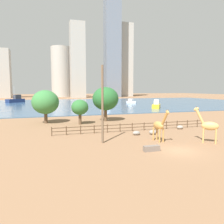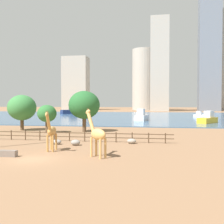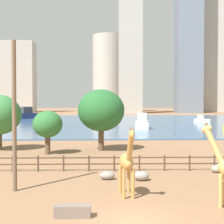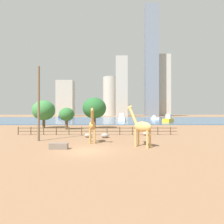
% 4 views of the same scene
% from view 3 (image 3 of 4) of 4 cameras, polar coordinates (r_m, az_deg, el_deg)
% --- Properties ---
extents(ground_plane, '(400.00, 400.00, 0.00)m').
position_cam_3_polar(ground_plane, '(96.23, -0.60, -1.62)').
color(ground_plane, '#8C6647').
extents(harbor_water, '(180.00, 86.00, 0.20)m').
position_cam_3_polar(harbor_water, '(93.23, -0.57, -1.67)').
color(harbor_water, '#3D6084').
rests_on(harbor_water, ground).
extents(giraffe_tall, '(0.98, 3.16, 4.35)m').
position_cam_3_polar(giraffe_tall, '(20.82, 2.49, -8.34)').
color(giraffe_tall, '#C18C47').
rests_on(giraffe_tall, ground).
extents(utility_pole, '(0.28, 0.28, 9.63)m').
position_cam_3_polar(utility_pole, '(22.68, -15.94, -0.64)').
color(utility_pole, brown).
rests_on(utility_pole, ground).
extents(boulder_near_fence, '(1.13, 0.91, 0.69)m').
position_cam_3_polar(boulder_near_fence, '(25.37, 4.91, -10.51)').
color(boulder_near_fence, gray).
rests_on(boulder_near_fence, ground).
extents(boulder_by_pole, '(1.11, 0.83, 0.62)m').
position_cam_3_polar(boulder_by_pole, '(29.23, 17.22, -9.00)').
color(boulder_by_pole, gray).
rests_on(boulder_by_pole, ground).
extents(boulder_small, '(1.12, 0.80, 0.60)m').
position_cam_3_polar(boulder_small, '(25.61, -0.80, -10.49)').
color(boulder_small, gray).
rests_on(boulder_small, ground).
extents(feeding_trough, '(1.80, 0.60, 0.60)m').
position_cam_3_polar(feeding_trough, '(17.78, -6.58, -16.06)').
color(feeding_trough, '#72665B').
rests_on(feeding_trough, ground).
extents(enclosure_fence, '(26.12, 0.14, 1.30)m').
position_cam_3_polar(enclosure_fence, '(28.52, 0.94, -8.28)').
color(enclosure_fence, '#4C3826').
rests_on(enclosure_fence, ground).
extents(tree_left_large, '(5.41, 5.41, 7.13)m').
position_cam_3_polar(tree_left_large, '(39.76, -1.82, 0.24)').
color(tree_left_large, brown).
rests_on(tree_left_large, ground).
extents(tree_center_broad, '(3.22, 3.22, 4.72)m').
position_cam_3_polar(tree_center_broad, '(37.75, -10.66, -2.07)').
color(tree_center_broad, brown).
rests_on(tree_center_broad, ground).
extents(boat_ferry, '(8.45, 8.04, 7.73)m').
position_cam_3_polar(boat_ferry, '(113.19, -14.37, -0.41)').
color(boat_ferry, navy).
rests_on(boat_ferry, harbor_water).
extents(boat_tug, '(3.60, 7.58, 3.21)m').
position_cam_3_polar(boat_tug, '(69.54, 5.05, -1.89)').
color(boat_tug, silver).
rests_on(boat_tug, harbor_water).
extents(boat_barge, '(4.53, 3.84, 1.94)m').
position_cam_3_polar(boat_barge, '(93.37, 14.81, -1.26)').
color(boat_barge, silver).
rests_on(boat_barge, harbor_water).
extents(skyline_tower_needle, '(10.87, 8.40, 55.80)m').
position_cam_3_polar(skyline_tower_needle, '(164.56, 3.06, 9.53)').
color(skyline_tower_needle, '#ADA89E').
rests_on(skyline_tower_needle, ground).
extents(skyline_block_central, '(17.09, 11.58, 36.48)m').
position_cam_3_polar(skyline_block_central, '(185.81, -15.34, 5.59)').
color(skyline_block_central, '#ADA89E').
rests_on(skyline_block_central, ground).
extents(skyline_tower_glass, '(12.56, 9.48, 107.86)m').
position_cam_3_polar(skyline_tower_glass, '(180.71, 12.67, 17.22)').
color(skyline_tower_glass, slate).
rests_on(skyline_tower_glass, ground).
extents(skyline_block_left, '(16.17, 15.62, 63.47)m').
position_cam_3_polar(skyline_block_left, '(193.85, 15.48, 9.44)').
color(skyline_block_left, '#B7B2A8').
rests_on(skyline_block_left, ground).
extents(skyline_block_right, '(17.12, 17.12, 41.26)m').
position_cam_3_polar(skyline_block_right, '(186.54, -0.60, 6.38)').
color(skyline_block_right, '#ADA89E').
rests_on(skyline_block_right, ground).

